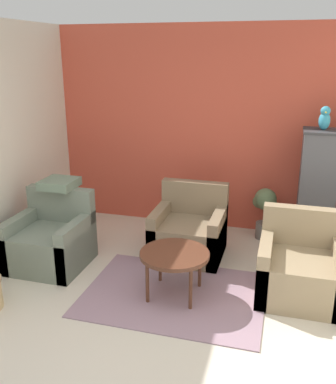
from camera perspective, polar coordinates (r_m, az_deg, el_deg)
ground_plane at (r=3.71m, az=-6.90°, el=-21.57°), size 20.00×20.00×0.00m
wall_back_accent at (r=5.89m, az=4.15°, el=8.33°), size 4.10×0.06×2.73m
area_rug at (r=4.50m, az=0.85°, el=-13.44°), size 1.81×1.35×0.01m
coffee_table at (r=4.29m, az=0.88°, el=-8.59°), size 0.70×0.70×0.48m
armchair_left at (r=5.14m, az=-15.34°, el=-6.39°), size 0.82×0.79×0.85m
armchair_right at (r=4.55m, az=17.23°, el=-9.91°), size 0.82×0.79×0.85m
armchair_middle at (r=5.20m, az=2.84°, el=-5.45°), size 0.82×0.79×0.85m
birdcage at (r=5.47m, az=19.16°, el=-0.04°), size 0.46×0.46×1.51m
parrot at (r=5.28m, az=20.15°, el=9.15°), size 0.13×0.23×0.28m
potted_plant at (r=5.72m, az=12.77°, el=-1.94°), size 0.31×0.29×0.69m
throw_pillow at (r=5.16m, az=-14.28°, el=1.10°), size 0.39×0.39×0.10m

